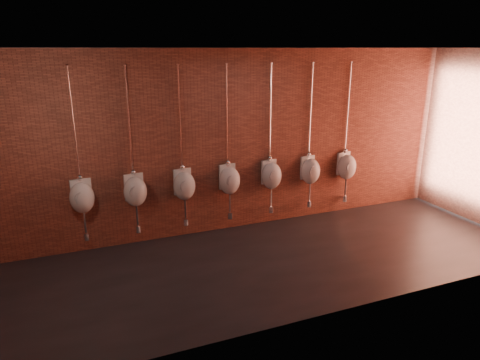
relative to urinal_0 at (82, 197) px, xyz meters
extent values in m
plane|color=black|center=(2.73, -1.37, -0.97)|extent=(8.50, 8.50, 0.00)
cube|color=black|center=(2.73, -1.37, 2.23)|extent=(8.50, 3.00, 0.04)
cube|color=brown|center=(2.73, 0.13, 0.63)|extent=(8.50, 0.04, 3.20)
cube|color=brown|center=(2.73, -2.87, 0.63)|extent=(8.50, 0.04, 3.20)
ellipsoid|color=silver|center=(0.00, -0.01, -0.01)|extent=(0.44, 0.40, 0.50)
cube|color=silver|center=(0.00, 0.11, 0.04)|extent=(0.32, 0.10, 0.45)
cylinder|color=#A2A2A2|center=(0.00, -0.14, 0.02)|extent=(0.22, 0.06, 0.22)
cylinder|color=white|center=(0.00, 0.09, 1.11)|extent=(0.03, 0.03, 1.74)
sphere|color=white|center=(0.00, 0.08, 0.30)|extent=(0.09, 0.09, 0.09)
cylinder|color=white|center=(0.00, 0.09, 1.98)|extent=(0.06, 0.06, 0.01)
cylinder|color=white|center=(0.00, -0.01, -0.41)|extent=(0.04, 0.04, 0.41)
cylinder|color=white|center=(0.00, -0.01, -0.67)|extent=(0.09, 0.09, 0.12)
cylinder|color=white|center=(0.00, 0.07, -0.67)|extent=(0.04, 0.16, 0.04)
ellipsoid|color=silver|center=(0.82, -0.01, -0.01)|extent=(0.44, 0.40, 0.50)
cube|color=silver|center=(0.82, 0.11, 0.04)|extent=(0.32, 0.10, 0.45)
cylinder|color=#A2A2A2|center=(0.82, -0.14, 0.02)|extent=(0.22, 0.06, 0.22)
cylinder|color=white|center=(0.82, 0.09, 1.11)|extent=(0.03, 0.03, 1.74)
sphere|color=white|center=(0.82, 0.08, 0.30)|extent=(0.09, 0.09, 0.09)
cylinder|color=white|center=(0.82, 0.09, 1.98)|extent=(0.06, 0.06, 0.01)
cylinder|color=white|center=(0.82, -0.01, -0.41)|extent=(0.04, 0.04, 0.41)
cylinder|color=white|center=(0.82, -0.01, -0.67)|extent=(0.09, 0.09, 0.12)
cylinder|color=white|center=(0.82, 0.07, -0.67)|extent=(0.04, 0.16, 0.04)
ellipsoid|color=silver|center=(1.64, -0.01, -0.01)|extent=(0.44, 0.40, 0.50)
cube|color=silver|center=(1.64, 0.11, 0.04)|extent=(0.32, 0.10, 0.45)
cylinder|color=#A2A2A2|center=(1.64, -0.14, 0.02)|extent=(0.22, 0.06, 0.22)
cylinder|color=white|center=(1.64, 0.09, 1.11)|extent=(0.03, 0.03, 1.74)
sphere|color=white|center=(1.64, 0.08, 0.30)|extent=(0.09, 0.09, 0.09)
cylinder|color=white|center=(1.64, 0.09, 1.98)|extent=(0.06, 0.06, 0.01)
cylinder|color=white|center=(1.64, -0.01, -0.41)|extent=(0.04, 0.04, 0.41)
cylinder|color=white|center=(1.64, -0.01, -0.67)|extent=(0.09, 0.09, 0.12)
cylinder|color=white|center=(1.64, 0.07, -0.67)|extent=(0.04, 0.16, 0.04)
ellipsoid|color=silver|center=(2.46, -0.01, -0.01)|extent=(0.44, 0.40, 0.50)
cube|color=silver|center=(2.46, 0.11, 0.04)|extent=(0.32, 0.10, 0.45)
cylinder|color=#A2A2A2|center=(2.46, -0.14, 0.02)|extent=(0.22, 0.06, 0.22)
cylinder|color=white|center=(2.46, 0.09, 1.11)|extent=(0.03, 0.03, 1.74)
sphere|color=white|center=(2.46, 0.08, 0.30)|extent=(0.09, 0.09, 0.09)
cylinder|color=white|center=(2.46, 0.09, 1.98)|extent=(0.06, 0.06, 0.01)
cylinder|color=white|center=(2.46, -0.01, -0.41)|extent=(0.04, 0.04, 0.41)
cylinder|color=white|center=(2.46, -0.01, -0.67)|extent=(0.09, 0.09, 0.12)
cylinder|color=white|center=(2.46, 0.07, -0.67)|extent=(0.04, 0.16, 0.04)
ellipsoid|color=silver|center=(3.28, -0.01, -0.01)|extent=(0.44, 0.40, 0.50)
cube|color=silver|center=(3.28, 0.11, 0.04)|extent=(0.32, 0.10, 0.45)
cylinder|color=#A2A2A2|center=(3.28, -0.14, 0.02)|extent=(0.22, 0.06, 0.22)
cylinder|color=white|center=(3.28, 0.09, 1.11)|extent=(0.03, 0.03, 1.74)
sphere|color=white|center=(3.28, 0.08, 0.30)|extent=(0.09, 0.09, 0.09)
cylinder|color=white|center=(3.28, 0.09, 1.98)|extent=(0.06, 0.06, 0.01)
cylinder|color=white|center=(3.28, -0.01, -0.41)|extent=(0.04, 0.04, 0.41)
cylinder|color=white|center=(3.28, -0.01, -0.67)|extent=(0.09, 0.09, 0.12)
cylinder|color=white|center=(3.28, 0.07, -0.67)|extent=(0.04, 0.16, 0.04)
ellipsoid|color=silver|center=(4.10, -0.01, -0.01)|extent=(0.44, 0.40, 0.50)
cube|color=silver|center=(4.10, 0.11, 0.04)|extent=(0.32, 0.10, 0.45)
cylinder|color=#A2A2A2|center=(4.10, -0.14, 0.02)|extent=(0.22, 0.06, 0.22)
cylinder|color=white|center=(4.10, 0.09, 1.11)|extent=(0.03, 0.03, 1.74)
sphere|color=white|center=(4.10, 0.08, 0.30)|extent=(0.09, 0.09, 0.09)
cylinder|color=white|center=(4.10, 0.09, 1.98)|extent=(0.06, 0.06, 0.01)
cylinder|color=white|center=(4.10, -0.01, -0.41)|extent=(0.04, 0.04, 0.41)
cylinder|color=white|center=(4.10, -0.01, -0.67)|extent=(0.09, 0.09, 0.12)
cylinder|color=white|center=(4.10, 0.07, -0.67)|extent=(0.04, 0.16, 0.04)
ellipsoid|color=silver|center=(4.92, -0.01, -0.01)|extent=(0.44, 0.40, 0.50)
cube|color=silver|center=(4.92, 0.11, 0.04)|extent=(0.32, 0.10, 0.45)
cylinder|color=#A2A2A2|center=(4.92, -0.14, 0.02)|extent=(0.22, 0.06, 0.22)
cylinder|color=white|center=(4.92, 0.09, 1.11)|extent=(0.03, 0.03, 1.74)
sphere|color=white|center=(4.92, 0.08, 0.30)|extent=(0.09, 0.09, 0.09)
cylinder|color=white|center=(4.92, 0.09, 1.98)|extent=(0.06, 0.06, 0.01)
cylinder|color=white|center=(4.92, -0.01, -0.41)|extent=(0.04, 0.04, 0.41)
cylinder|color=white|center=(4.92, -0.01, -0.67)|extent=(0.09, 0.09, 0.12)
cylinder|color=white|center=(4.92, 0.07, -0.67)|extent=(0.04, 0.16, 0.04)
camera|label=1|loc=(-0.02, -6.77, 2.22)|focal=32.00mm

